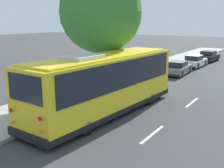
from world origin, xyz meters
The scene contains 11 objects.
ground_plane centered at (0.00, 0.00, 0.00)m, with size 160.00×160.00×0.00m, color #3D3D3F.
sidewalk_slab centered at (0.00, 3.64, 0.07)m, with size 80.00×4.14×0.15m, color #A3A099.
curb_strip centered at (0.00, 1.50, 0.07)m, with size 80.00×0.14×0.15m, color gray.
shuttle_bus centered at (-0.33, 0.00, 1.83)m, with size 10.76×3.22×3.43m.
parked_sedan_gray centered at (12.93, 0.59, 0.59)m, with size 4.27×1.87×1.29m.
parked_sedan_white centered at (18.29, 0.56, 0.61)m, with size 4.35×1.89×1.31m.
parked_sedan_black centered at (23.61, 0.35, 0.62)m, with size 4.25×2.00×1.33m.
street_tree centered at (2.68, 2.24, 5.94)m, with size 5.29×5.29×8.88m.
sign_post_far centered at (-4.44, 1.86, 0.93)m, with size 0.06×0.22×1.50m.
lane_stripe_mid centered at (-1.63, -3.42, 0.00)m, with size 2.40×0.14×0.01m, color silver.
lane_stripe_ahead centered at (4.37, -3.42, 0.00)m, with size 2.40×0.14×0.01m, color silver.
Camera 1 is at (-12.68, -8.25, 5.06)m, focal length 45.00 mm.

